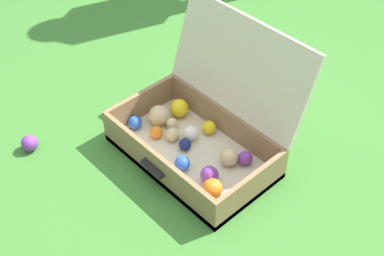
# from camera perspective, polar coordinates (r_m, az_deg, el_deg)

# --- Properties ---
(ground_plane) EXTENTS (16.00, 16.00, 0.00)m
(ground_plane) POSITION_cam_1_polar(r_m,az_deg,el_deg) (2.03, 0.73, -3.90)
(ground_plane) COLOR #3D7A2D
(open_suitcase) EXTENTS (0.62, 0.51, 0.50)m
(open_suitcase) POSITION_cam_1_polar(r_m,az_deg,el_deg) (2.01, 1.14, -0.01)
(open_suitcase) COLOR beige
(open_suitcase) RESTS_ON ground
(stray_ball_on_grass) EXTENTS (0.07, 0.07, 0.07)m
(stray_ball_on_grass) POSITION_cam_1_polar(r_m,az_deg,el_deg) (2.16, -17.13, -1.57)
(stray_ball_on_grass) COLOR purple
(stray_ball_on_grass) RESTS_ON ground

